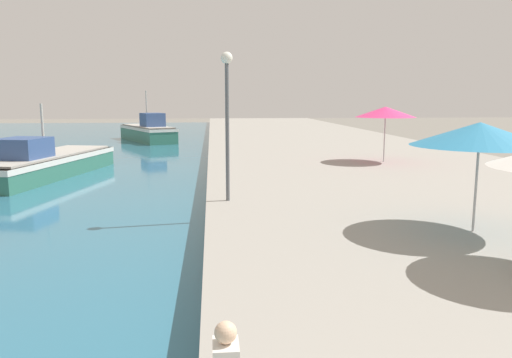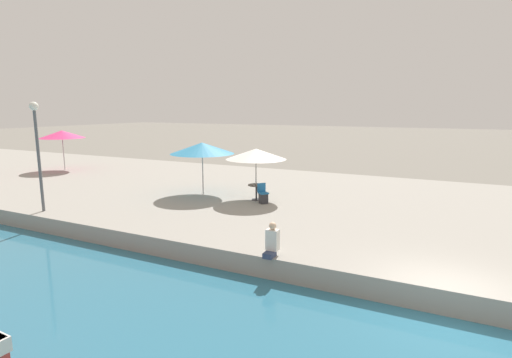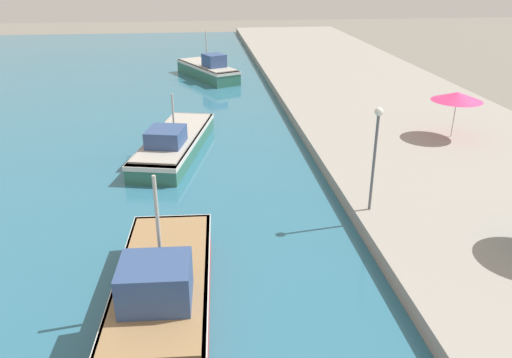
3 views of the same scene
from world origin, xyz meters
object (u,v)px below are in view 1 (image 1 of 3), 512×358
Objects in this scene: cafe_umbrella_striped at (385,112)px; cafe_umbrella_white at (480,134)px; lamppost at (227,101)px; fishing_boat_mid at (43,163)px; fishing_boat_far at (148,131)px.

cafe_umbrella_white is at bearing -100.38° from cafe_umbrella_striped.
lamppost is at bearing -132.16° from cafe_umbrella_striped.
cafe_umbrella_white is (14.53, -13.95, 2.29)m from fishing_boat_mid.
cafe_umbrella_striped is (16.96, -0.67, 2.45)m from fishing_boat_mid.
fishing_boat_far is at bearing 101.50° from lamppost.
fishing_boat_far is 3.09× the size of cafe_umbrella_striped.
lamppost is (8.76, -9.74, 3.04)m from fishing_boat_mid.
cafe_umbrella_white is at bearing -31.04° from fishing_boat_mid.
fishing_boat_far is at bearing 95.91° from fishing_boat_mid.
fishing_boat_far is 26.05m from cafe_umbrella_striped.
cafe_umbrella_striped is (14.44, -21.56, 2.27)m from fishing_boat_far.
cafe_umbrella_white is at bearing -95.79° from fishing_boat_far.
fishing_boat_mid is 3.28× the size of cafe_umbrella_white.
cafe_umbrella_striped is 0.66× the size of lamppost.
cafe_umbrella_white is (12.00, -34.85, 2.11)m from fishing_boat_far.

